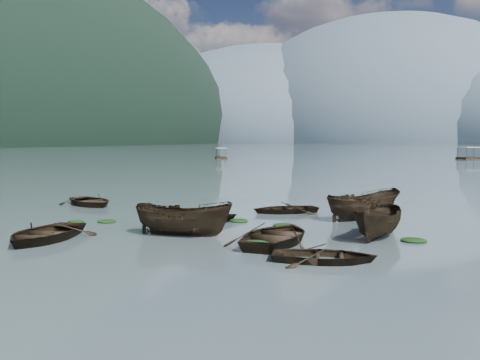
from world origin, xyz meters
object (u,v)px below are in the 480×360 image
(rowboat_0, at_px, (44,240))
(pontoon_left, at_px, (221,158))
(rowboat_3, at_px, (277,243))
(pontoon_centre, at_px, (470,159))

(rowboat_0, relative_size, pontoon_left, 0.78)
(rowboat_3, distance_m, pontoon_centre, 114.57)
(rowboat_3, relative_size, pontoon_left, 0.81)
(rowboat_3, height_order, pontoon_centre, pontoon_centre)
(rowboat_0, bearing_deg, rowboat_3, 8.93)
(rowboat_0, distance_m, pontoon_left, 104.23)
(rowboat_3, height_order, pontoon_left, pontoon_left)
(rowboat_0, height_order, rowboat_3, rowboat_3)
(pontoon_left, relative_size, pontoon_centre, 0.91)
(rowboat_3, relative_size, pontoon_centre, 0.74)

